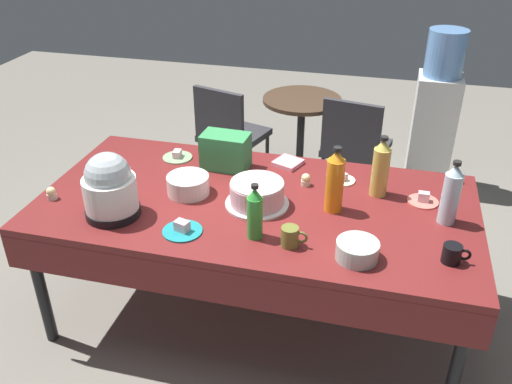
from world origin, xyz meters
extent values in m
plane|color=slate|center=(0.00, 0.00, 0.00)|extent=(9.00, 9.00, 0.00)
cube|color=maroon|center=(0.00, 0.00, 0.73)|extent=(2.20, 1.10, 0.04)
cylinder|color=black|center=(-1.02, -0.47, 0.35)|extent=(0.06, 0.06, 0.71)
cylinder|color=black|center=(1.02, -0.47, 0.35)|extent=(0.06, 0.06, 0.71)
cylinder|color=black|center=(-1.02, 0.47, 0.35)|extent=(0.06, 0.06, 0.71)
cylinder|color=black|center=(1.02, 0.47, 0.35)|extent=(0.06, 0.06, 0.71)
cube|color=maroon|center=(0.00, -0.55, 0.62)|extent=(2.20, 0.01, 0.18)
cube|color=maroon|center=(0.00, 0.55, 0.62)|extent=(2.20, 0.01, 0.18)
cylinder|color=silver|center=(0.01, -0.04, 0.76)|extent=(0.32, 0.32, 0.01)
cylinder|color=beige|center=(0.01, -0.04, 0.82)|extent=(0.27, 0.27, 0.11)
cylinder|color=silver|center=(0.01, -0.04, 0.87)|extent=(0.27, 0.27, 0.01)
cylinder|color=black|center=(-0.64, -0.30, 0.77)|extent=(0.26, 0.26, 0.04)
cylinder|color=white|center=(-0.64, -0.30, 0.87)|extent=(0.25, 0.25, 0.16)
sphere|color=#B2BCC1|center=(-0.64, -0.30, 0.97)|extent=(0.22, 0.22, 0.22)
cylinder|color=#B2C6BC|center=(0.54, -0.36, 0.79)|extent=(0.19, 0.19, 0.08)
cylinder|color=silver|center=(-0.36, -0.01, 0.80)|extent=(0.22, 0.22, 0.10)
cylinder|color=#E07266|center=(0.82, 0.19, 0.75)|extent=(0.16, 0.16, 0.01)
cube|color=beige|center=(0.82, 0.19, 0.78)|extent=(0.05, 0.04, 0.05)
cylinder|color=teal|center=(-0.26, -0.36, 0.75)|extent=(0.19, 0.19, 0.01)
cube|color=beige|center=(-0.26, -0.36, 0.78)|extent=(0.08, 0.06, 0.05)
cylinder|color=white|center=(-0.85, 0.11, 0.75)|extent=(0.18, 0.18, 0.01)
cube|color=white|center=(-0.85, 0.11, 0.78)|extent=(0.05, 0.07, 0.05)
cylinder|color=#8CA87F|center=(-0.57, 0.36, 0.75)|extent=(0.17, 0.17, 0.01)
cube|color=beige|center=(-0.57, 0.36, 0.78)|extent=(0.05, 0.07, 0.04)
cylinder|color=beige|center=(0.40, 0.32, 0.75)|extent=(0.14, 0.14, 0.01)
cube|color=beige|center=(0.40, 0.32, 0.78)|extent=(0.06, 0.06, 0.04)
cylinder|color=beige|center=(0.22, 0.22, 0.77)|extent=(0.05, 0.05, 0.03)
sphere|color=beige|center=(0.22, 0.22, 0.79)|extent=(0.05, 0.05, 0.05)
cylinder|color=beige|center=(-1.01, -0.24, 0.77)|extent=(0.05, 0.05, 0.03)
sphere|color=beige|center=(-1.01, -0.24, 0.79)|extent=(0.05, 0.05, 0.05)
cylinder|color=beige|center=(0.99, 0.45, 0.77)|extent=(0.05, 0.05, 0.03)
sphere|color=brown|center=(0.99, 0.45, 0.79)|extent=(0.05, 0.05, 0.05)
cylinder|color=gold|center=(0.59, 0.22, 0.88)|extent=(0.09, 0.09, 0.26)
cone|color=gold|center=(0.59, 0.22, 1.03)|extent=(0.08, 0.08, 0.05)
cylinder|color=black|center=(0.59, 0.22, 1.07)|extent=(0.04, 0.04, 0.02)
cylinder|color=green|center=(0.07, -0.31, 0.85)|extent=(0.07, 0.07, 0.20)
cone|color=green|center=(0.07, -0.31, 0.98)|extent=(0.07, 0.07, 0.05)
cylinder|color=black|center=(0.07, -0.31, 1.01)|extent=(0.03, 0.03, 0.02)
cylinder|color=orange|center=(0.39, 0.01, 0.89)|extent=(0.09, 0.09, 0.27)
cone|color=orange|center=(0.39, 0.01, 1.05)|extent=(0.08, 0.08, 0.05)
cylinder|color=black|center=(0.39, 0.01, 1.08)|extent=(0.04, 0.04, 0.02)
cylinder|color=silver|center=(0.92, 0.03, 0.88)|extent=(0.08, 0.08, 0.25)
cone|color=silver|center=(0.92, 0.03, 1.03)|extent=(0.08, 0.08, 0.05)
cylinder|color=black|center=(0.92, 0.03, 1.06)|extent=(0.04, 0.04, 0.02)
cylinder|color=olive|center=(0.24, -0.34, 0.80)|extent=(0.08, 0.08, 0.09)
torus|color=olive|center=(0.29, -0.34, 0.80)|extent=(0.06, 0.01, 0.06)
cylinder|color=black|center=(0.93, -0.29, 0.79)|extent=(0.08, 0.08, 0.08)
torus|color=black|center=(0.98, -0.29, 0.80)|extent=(0.05, 0.01, 0.05)
cube|color=#338C4C|center=(-0.26, 0.32, 0.85)|extent=(0.27, 0.17, 0.20)
cube|color=pink|center=(0.08, 0.43, 0.76)|extent=(0.18, 0.18, 0.02)
cube|color=#333338|center=(-0.55, 1.46, 0.42)|extent=(0.55, 0.55, 0.05)
cube|color=#333338|center=(-0.61, 1.27, 0.65)|extent=(0.41, 0.16, 0.40)
cylinder|color=black|center=(-0.31, 1.58, 0.20)|extent=(0.04, 0.04, 0.40)
cylinder|color=black|center=(-0.68, 1.69, 0.20)|extent=(0.04, 0.04, 0.40)
cylinder|color=black|center=(-0.42, 1.22, 0.20)|extent=(0.04, 0.04, 0.40)
cylinder|color=black|center=(-0.79, 1.33, 0.20)|extent=(0.04, 0.04, 0.40)
cube|color=#333338|center=(0.40, 1.46, 0.42)|extent=(0.52, 0.52, 0.05)
cube|color=#333338|center=(0.36, 1.26, 0.65)|extent=(0.42, 0.12, 0.40)
cylinder|color=black|center=(0.62, 1.61, 0.20)|extent=(0.04, 0.04, 0.40)
cylinder|color=black|center=(0.25, 1.68, 0.20)|extent=(0.04, 0.04, 0.40)
cylinder|color=black|center=(0.55, 1.23, 0.20)|extent=(0.04, 0.04, 0.40)
cylinder|color=black|center=(0.18, 1.31, 0.20)|extent=(0.04, 0.04, 0.40)
cylinder|color=#473323|center=(-0.05, 1.61, 0.70)|extent=(0.60, 0.60, 0.03)
cylinder|color=black|center=(-0.05, 1.61, 0.35)|extent=(0.06, 0.06, 0.67)
cylinder|color=black|center=(-0.05, 1.61, 0.01)|extent=(0.44, 0.44, 0.02)
cube|color=silver|center=(0.95, 1.84, 0.45)|extent=(0.32, 0.32, 0.90)
cylinder|color=#6699D8|center=(0.95, 1.84, 1.07)|extent=(0.28, 0.28, 0.34)
camera|label=1|loc=(0.59, -2.30, 2.17)|focal=38.30mm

